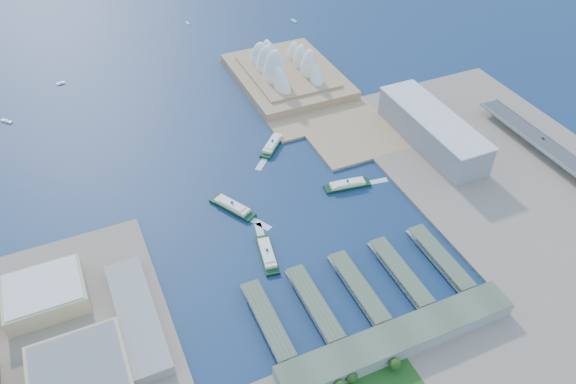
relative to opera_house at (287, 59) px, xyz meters
name	(u,v)px	position (x,y,z in m)	size (l,w,h in m)	color
ground	(306,239)	(-105.00, -280.00, -32.00)	(3000.00, 3000.00, 0.00)	#0E2041
east_land	(541,202)	(135.00, -330.00, -30.50)	(240.00, 500.00, 3.00)	gray
peninsula	(295,87)	(2.50, -20.00, -30.50)	(135.00, 220.00, 3.00)	tan
opera_house	(287,59)	(0.00, 0.00, 0.00)	(134.00, 180.00, 58.00)	white
toaster_building	(432,130)	(90.00, -200.00, -11.50)	(45.00, 155.00, 35.00)	gray
ferry_wharves	(358,288)	(-91.00, -355.00, -27.35)	(184.00, 90.00, 9.30)	#485641
terminal_building	(398,339)	(-90.00, -415.00, -23.00)	(200.00, 28.00, 12.00)	gray
ferry_a	(232,205)	(-153.83, -211.53, -27.11)	(13.17, 51.74, 9.78)	black
ferry_b	(272,143)	(-76.14, -130.20, -27.30)	(12.65, 49.71, 9.40)	black
ferry_c	(267,253)	(-146.46, -285.08, -27.38)	(12.44, 48.88, 9.24)	black
ferry_d	(347,183)	(-32.45, -228.10, -27.34)	(12.54, 49.25, 9.31)	black
boat_a	(6,121)	(-351.40, 47.86, -30.53)	(3.82, 15.29, 2.95)	white
boat_b	(61,83)	(-279.86, 115.97, -30.56)	(3.73, 10.66, 2.88)	white
boat_c	(294,21)	(87.09, 170.67, -30.59)	(3.65, 12.51, 2.81)	white
boat_e	(188,23)	(-71.01, 231.62, -30.74)	(3.26, 10.25, 2.52)	white
car_c	(543,138)	(199.00, -258.31, -16.46)	(1.93, 4.76, 1.38)	slate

